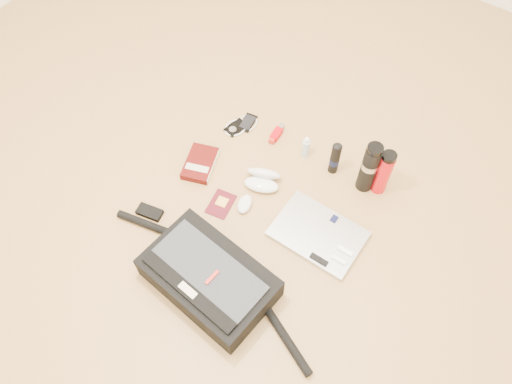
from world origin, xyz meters
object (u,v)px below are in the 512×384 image
laptop (318,234)px  thermos_red (383,173)px  book (200,164)px  thermos_black (369,167)px  messenger_bag (208,277)px

laptop → thermos_red: size_ratio=1.48×
book → thermos_black: bearing=6.7°
thermos_black → messenger_bag: bearing=-109.7°
thermos_black → thermos_red: (0.06, 0.02, -0.02)m
thermos_black → thermos_red: thermos_black is taller
laptop → thermos_red: 0.38m
laptop → thermos_black: size_ratio=1.32×
laptop → book: size_ratio=1.63×
book → laptop: bearing=-20.0°
messenger_bag → laptop: 0.49m
laptop → thermos_black: (0.03, 0.33, 0.13)m
messenger_bag → thermos_red: thermos_red is taller
thermos_red → messenger_bag: bearing=-112.9°
laptop → messenger_bag: bearing=-119.5°
book → thermos_black: 0.75m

